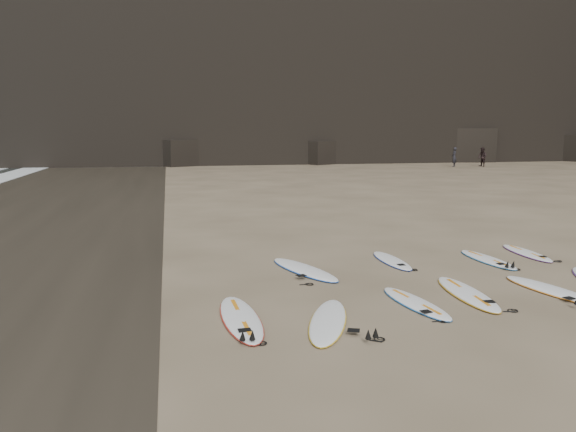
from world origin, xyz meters
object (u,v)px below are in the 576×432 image
at_px(surfboard_3, 552,290).
at_px(surfboard_8, 526,253).
at_px(person_b, 482,157).
at_px(surfboard_7, 487,259).
at_px(surfboard_5, 304,269).
at_px(surfboard_2, 467,293).
at_px(surfboard_1, 416,303).
at_px(surfboard_0, 328,321).
at_px(person_a, 454,157).
at_px(surfboard_6, 392,260).
at_px(surfboard_11, 241,318).

height_order(surfboard_3, surfboard_8, surfboard_3).
bearing_deg(person_b, surfboard_3, -37.75).
bearing_deg(surfboard_7, surfboard_5, 178.17).
relative_size(surfboard_2, surfboard_7, 1.11).
relative_size(surfboard_3, surfboard_8, 1.11).
bearing_deg(surfboard_1, surfboard_2, 8.24).
bearing_deg(person_b, surfboard_2, -40.03).
bearing_deg(surfboard_7, surfboard_0, -147.80).
bearing_deg(surfboard_7, surfboard_1, -140.60).
xyz_separation_m(surfboard_2, surfboard_5, (-2.89, 2.71, 0.00)).
bearing_deg(person_a, surfboard_6, 7.89).
distance_m(surfboard_5, surfboard_6, 2.55).
height_order(surfboard_2, surfboard_8, surfboard_2).
bearing_deg(surfboard_3, surfboard_5, 138.18).
bearing_deg(surfboard_1, surfboard_5, 109.12).
bearing_deg(surfboard_2, surfboard_1, -159.86).
relative_size(surfboard_3, surfboard_11, 0.94).
height_order(surfboard_8, person_b, person_b).
bearing_deg(surfboard_5, surfboard_3, -49.83).
bearing_deg(surfboard_5, surfboard_8, -14.27).
xyz_separation_m(surfboard_6, person_b, (23.31, 34.50, 0.86)).
bearing_deg(surfboard_11, surfboard_2, 4.52).
relative_size(surfboard_5, surfboard_11, 1.01).
bearing_deg(surfboard_11, surfboard_5, 56.52).
bearing_deg(surfboard_3, surfboard_0, 178.57).
bearing_deg(surfboard_1, surfboard_8, 28.42).
xyz_separation_m(surfboard_0, surfboard_3, (5.28, 0.89, -0.00)).
height_order(surfboard_3, surfboard_6, surfboard_3).
bearing_deg(person_a, person_b, 115.66).
bearing_deg(surfboard_2, surfboard_8, 45.95).
height_order(surfboard_1, surfboard_11, surfboard_11).
height_order(surfboard_1, surfboard_3, surfboard_3).
bearing_deg(surfboard_3, surfboard_7, 74.23).
distance_m(surfboard_3, person_b, 43.28).
height_order(surfboard_11, person_a, person_a).
distance_m(surfboard_5, surfboard_7, 5.05).
relative_size(surfboard_5, surfboard_6, 1.23).
bearing_deg(surfboard_5, surfboard_7, -18.44).
xyz_separation_m(surfboard_11, person_b, (27.81, 38.25, 0.85)).
xyz_separation_m(surfboard_0, surfboard_5, (0.47, 3.76, 0.00)).
xyz_separation_m(surfboard_1, surfboard_2, (1.35, 0.38, 0.01)).
xyz_separation_m(surfboard_8, surfboard_11, (-8.57, -3.82, 0.01)).
height_order(surfboard_2, surfboard_5, surfboard_5).
height_order(surfboard_1, surfboard_5, surfboard_5).
height_order(surfboard_2, surfboard_11, surfboard_11).
xyz_separation_m(surfboard_3, surfboard_5, (-4.81, 2.87, 0.00)).
bearing_deg(surfboard_0, surfboard_2, 38.61).
height_order(surfboard_8, person_a, person_a).
height_order(surfboard_3, surfboard_7, surfboard_3).
height_order(surfboard_0, surfboard_3, same).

